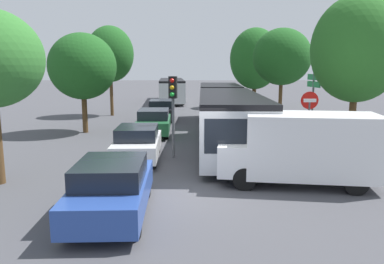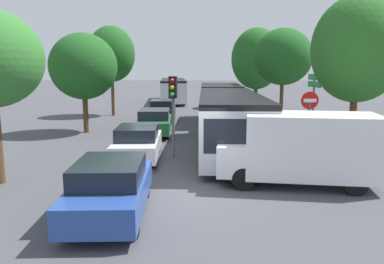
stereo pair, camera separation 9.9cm
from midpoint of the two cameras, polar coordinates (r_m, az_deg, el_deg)
The scene contains 16 objects.
ground_plane at distance 11.41m, azimuth -1.14°, elevation -9.41°, with size 200.00×200.00×0.00m, color #47474C.
articulated_bus at distance 20.56m, azimuth 4.79°, elevation 3.48°, with size 3.19×17.56×2.60m.
city_bus_rear at distance 41.46m, azimuth -3.19°, elevation 6.58°, with size 3.19×11.57×2.46m.
queued_car_blue at distance 9.86m, azimuth -12.38°, elevation -8.28°, with size 1.88×4.21×1.45m.
queued_car_white at distance 15.46m, azimuth -8.45°, elevation -1.65°, with size 1.82×4.09×1.41m.
queued_car_green at distance 21.11m, azimuth -5.96°, elevation 1.53°, with size 1.88×4.21×1.45m.
queued_car_black at distance 26.98m, azimuth -4.75°, elevation 3.37°, with size 1.90×4.26×1.47m.
white_van at distance 12.51m, azimuth 16.42°, elevation -2.20°, with size 5.23×2.64×2.31m.
traffic_light at distance 15.50m, azimuth -3.12°, elevation 5.14°, with size 0.36×0.39×3.40m.
no_entry_sign at distance 15.61m, azimuth 17.21°, elevation 2.45°, with size 0.70×0.08×2.82m.
direction_sign_post at distance 19.01m, azimuth 17.84°, elevation 5.72°, with size 0.19×1.40×3.60m.
tree_left_mid at distance 22.46m, azimuth -16.47°, elevation 9.55°, with size 3.82×3.82×5.70m.
tree_left_far at distance 30.10m, azimuth -12.47°, elevation 11.51°, with size 3.62×3.62×6.91m.
tree_right_near at distance 16.89m, azimuth 23.70°, elevation 11.47°, with size 3.67×3.67×6.66m.
tree_right_mid at distance 26.48m, azimuth 13.45°, elevation 11.07°, with size 3.92×3.92×6.38m.
tree_right_far at distance 36.11m, azimuth 9.50°, elevation 10.73°, with size 4.69×4.69×7.40m.
Camera 1 is at (0.11, -10.77, 3.76)m, focal length 35.00 mm.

